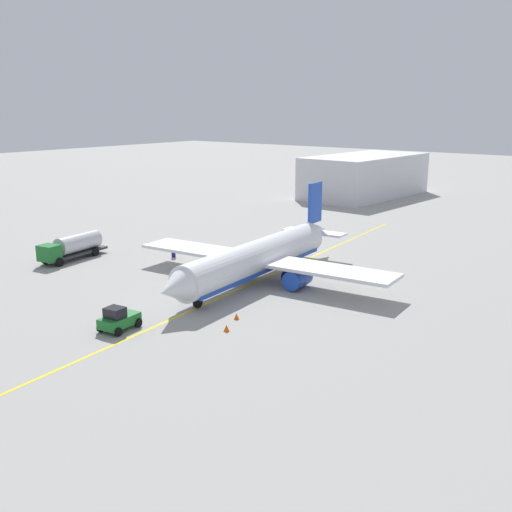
{
  "coord_description": "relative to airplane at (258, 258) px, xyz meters",
  "views": [
    {
      "loc": [
        51.48,
        40.04,
        19.32
      ],
      "look_at": [
        0.0,
        0.0,
        3.0
      ],
      "focal_mm": 42.31,
      "sensor_mm": 36.0,
      "label": 1
    }
  ],
  "objects": [
    {
      "name": "safety_cone_wingtip",
      "position": [
        14.23,
        7.44,
        -2.38
      ],
      "size": [
        0.55,
        0.55,
        0.61
      ],
      "primitive_type": "cone",
      "color": "#F2590F",
      "rests_on": "ground"
    },
    {
      "name": "safety_cone_nose",
      "position": [
        11.31,
        6.16,
        -2.39
      ],
      "size": [
        0.52,
        0.52,
        0.58
      ],
      "primitive_type": "cone",
      "color": "#F2590F",
      "rests_on": "ground"
    },
    {
      "name": "pushback_tug",
      "position": [
        19.8,
        -0.32,
        -1.68
      ],
      "size": [
        3.82,
        2.71,
        2.2
      ],
      "color": "#196B28",
      "rests_on": "ground"
    },
    {
      "name": "refueling_worker",
      "position": [
        -1.77,
        -15.39,
        -1.86
      ],
      "size": [
        0.51,
        0.61,
        1.71
      ],
      "color": "navy",
      "rests_on": "ground"
    },
    {
      "name": "airplane",
      "position": [
        0.0,
        0.0,
        0.0
      ],
      "size": [
        33.45,
        32.14,
        9.72
      ],
      "color": "white",
      "rests_on": "ground"
    },
    {
      "name": "ground_plane",
      "position": [
        0.49,
        0.05,
        -2.68
      ],
      "size": [
        400.0,
        400.0,
        0.0
      ],
      "primitive_type": "plane",
      "color": "#9E9B96"
    },
    {
      "name": "fuel_tanker",
      "position": [
        6.91,
        -24.95,
        -0.96
      ],
      "size": [
        10.2,
        4.02,
        3.15
      ],
      "color": "#2D2D33",
      "rests_on": "ground"
    },
    {
      "name": "taxi_line_marking",
      "position": [
        0.49,
        0.05,
        -2.68
      ],
      "size": [
        80.62,
        7.71,
        0.01
      ],
      "primitive_type": "cube",
      "rotation": [
        0.0,
        0.0,
        0.09
      ],
      "color": "yellow",
      "rests_on": "ground"
    },
    {
      "name": "distant_hangar",
      "position": [
        -66.48,
        -21.96,
        1.74
      ],
      "size": [
        31.43,
        16.33,
        8.87
      ],
      "color": "silver",
      "rests_on": "ground"
    }
  ]
}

